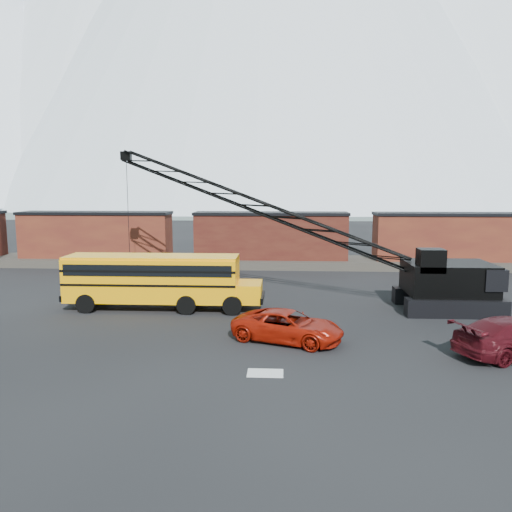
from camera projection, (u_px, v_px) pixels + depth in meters
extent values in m
plane|color=black|center=(258.00, 341.00, 23.35)|extent=(160.00, 160.00, 0.00)
cone|color=white|center=(130.00, 32.00, 291.64)|extent=(280.00, 280.00, 200.00)
cone|color=white|center=(421.00, 24.00, 291.34)|extent=(300.00, 300.00, 210.00)
cone|color=white|center=(345.00, 78.00, 326.61)|extent=(240.00, 240.00, 160.00)
cube|color=white|center=(283.00, 179.00, 357.74)|extent=(800.00, 80.00, 24.00)
cube|color=#47403A|center=(271.00, 262.00, 45.05)|extent=(120.00, 5.00, 0.70)
cube|color=#4B1A15|center=(96.00, 235.00, 45.62)|extent=(13.50, 2.90, 4.00)
cube|color=black|center=(95.00, 213.00, 45.33)|extent=(13.70, 3.10, 0.25)
cube|color=black|center=(53.00, 253.00, 46.09)|extent=(2.20, 2.40, 0.60)
cube|color=black|center=(142.00, 254.00, 45.62)|extent=(2.20, 2.40, 0.60)
cube|color=#4E2016|center=(271.00, 236.00, 44.72)|extent=(13.50, 2.90, 4.00)
cube|color=black|center=(271.00, 213.00, 44.43)|extent=(13.70, 3.10, 0.25)
cube|color=black|center=(224.00, 255.00, 45.20)|extent=(2.20, 2.40, 0.60)
cube|color=black|center=(317.00, 255.00, 44.72)|extent=(2.20, 2.40, 0.60)
cube|color=#4B1A15|center=(453.00, 237.00, 43.83)|extent=(13.50, 2.90, 4.00)
cube|color=black|center=(454.00, 214.00, 43.54)|extent=(13.70, 3.10, 0.25)
cube|color=black|center=(403.00, 256.00, 44.30)|extent=(2.20, 2.40, 0.60)
cube|color=black|center=(500.00, 257.00, 43.83)|extent=(2.20, 2.40, 0.60)
cube|color=silver|center=(265.00, 373.00, 19.37)|extent=(1.40, 0.90, 0.02)
cube|color=#F39D05|center=(153.00, 279.00, 29.22)|extent=(10.00, 2.50, 2.50)
cube|color=#F39D05|center=(248.00, 292.00, 29.01)|extent=(1.60, 2.30, 1.10)
cube|color=#F39D05|center=(152.00, 257.00, 29.04)|extent=(10.00, 2.30, 0.18)
cube|color=black|center=(146.00, 271.00, 27.88)|extent=(9.60, 0.05, 0.65)
cube|color=black|center=(158.00, 264.00, 30.37)|extent=(9.60, 0.05, 0.65)
cube|color=black|center=(262.00, 297.00, 29.00)|extent=(0.15, 2.45, 0.35)
cube|color=black|center=(70.00, 295.00, 29.64)|extent=(0.15, 2.50, 0.35)
cylinder|color=black|center=(86.00, 304.00, 28.46)|extent=(1.10, 0.35, 1.10)
cylinder|color=black|center=(101.00, 295.00, 30.74)|extent=(1.10, 0.35, 1.10)
cylinder|color=black|center=(186.00, 305.00, 28.14)|extent=(1.10, 0.35, 1.10)
cylinder|color=black|center=(194.00, 296.00, 30.41)|extent=(1.10, 0.35, 1.10)
cylinder|color=black|center=(232.00, 306.00, 27.99)|extent=(1.10, 0.35, 1.10)
cylinder|color=black|center=(236.00, 296.00, 30.27)|extent=(1.10, 0.35, 1.10)
imported|color=#9D1607|center=(288.00, 326.00, 23.30)|extent=(5.69, 4.10, 1.44)
cube|color=black|center=(456.00, 308.00, 27.60)|extent=(5.50, 1.00, 1.00)
cube|color=black|center=(439.00, 295.00, 30.76)|extent=(5.50, 1.00, 1.00)
cube|color=black|center=(448.00, 278.00, 28.98)|extent=(4.80, 3.60, 1.80)
cube|color=black|center=(484.00, 275.00, 28.84)|extent=(1.20, 3.80, 1.20)
cube|color=black|center=(431.00, 260.00, 27.71)|extent=(1.40, 1.20, 1.30)
cube|color=black|center=(434.00, 262.00, 27.16)|extent=(1.20, 0.06, 0.90)
cube|color=black|center=(126.00, 156.00, 35.13)|extent=(0.70, 0.50, 0.60)
cylinder|color=black|center=(128.00, 222.00, 35.79)|extent=(0.04, 0.04, 9.01)
cube|color=black|center=(131.00, 280.00, 36.39)|extent=(0.25, 0.25, 0.50)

